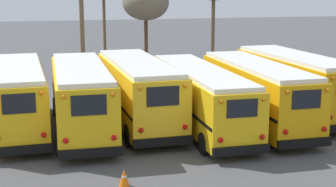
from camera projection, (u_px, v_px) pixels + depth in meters
ground_plane at (168, 126)px, 25.53m from camera, size 160.00×160.00×0.00m
school_bus_0 at (19, 96)px, 24.29m from camera, size 2.70×9.52×3.16m
school_bus_1 at (81, 96)px, 24.14m from camera, size 2.71×9.82×3.19m
school_bus_2 at (138, 90)px, 25.35m from camera, size 2.84×9.60×3.24m
school_bus_3 at (200, 95)px, 24.96m from camera, size 2.46×10.78×2.93m
school_bus_4 at (256, 92)px, 25.35m from camera, size 2.48×9.83×3.12m
school_bus_5 at (295, 82)px, 27.36m from camera, size 2.96×9.53×3.26m
utility_pole at (82, 22)px, 36.57m from camera, size 1.80×0.32×8.26m
bare_tree_0 at (146, 3)px, 39.41m from camera, size 3.58×3.58×6.86m
traffic_cone at (124, 177)px, 17.84m from camera, size 0.36×0.36×0.62m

